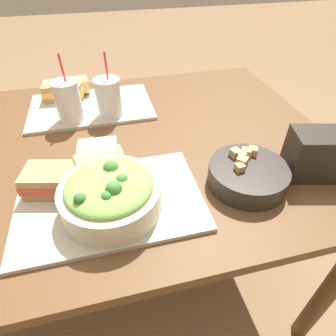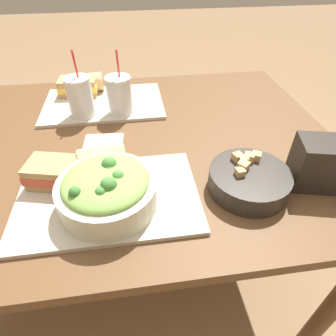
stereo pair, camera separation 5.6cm
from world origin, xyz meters
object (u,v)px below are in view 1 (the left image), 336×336
(sandwich_near, at_px, (54,180))
(salad_bowl, at_px, (110,193))
(drink_cup_dark, at_px, (68,102))
(chip_bag, at_px, (317,154))
(sandwich_far, at_px, (63,90))
(soup_bowl, at_px, (247,174))
(napkin_folded, at_px, (97,146))
(baguette_far, at_px, (74,86))
(drink_cup_red, at_px, (109,99))
(baguette_near, at_px, (101,163))

(sandwich_near, bearing_deg, salad_bowl, -22.39)
(drink_cup_dark, xyz_separation_m, chip_bag, (0.65, -0.44, -0.01))
(sandwich_far, relative_size, drink_cup_dark, 0.68)
(soup_bowl, relative_size, drink_cup_dark, 0.90)
(salad_bowl, relative_size, napkin_folded, 1.81)
(baguette_far, height_order, drink_cup_dark, drink_cup_dark)
(sandwich_far, height_order, baguette_far, baguette_far)
(soup_bowl, height_order, napkin_folded, soup_bowl)
(sandwich_far, bearing_deg, salad_bowl, -74.62)
(soup_bowl, distance_m, drink_cup_dark, 0.63)
(sandwich_far, relative_size, baguette_far, 1.24)
(soup_bowl, bearing_deg, drink_cup_red, 126.21)
(drink_cup_red, height_order, napkin_folded, drink_cup_red)
(baguette_near, height_order, sandwich_far, baguette_near)
(soup_bowl, distance_m, baguette_near, 0.39)
(salad_bowl, bearing_deg, soup_bowl, 2.44)
(sandwich_far, distance_m, napkin_folded, 0.36)
(sandwich_near, relative_size, drink_cup_dark, 0.70)
(soup_bowl, relative_size, drink_cup_red, 0.92)
(sandwich_far, xyz_separation_m, drink_cup_dark, (0.03, -0.18, 0.03))
(sandwich_near, relative_size, drink_cup_red, 0.72)
(chip_bag, xyz_separation_m, napkin_folded, (-0.57, 0.28, -0.06))
(sandwich_near, distance_m, baguette_far, 0.55)
(sandwich_near, distance_m, napkin_folded, 0.22)
(salad_bowl, bearing_deg, sandwich_far, 101.63)
(napkin_folded, bearing_deg, baguette_far, 100.20)
(napkin_folded, bearing_deg, soup_bowl, -35.32)
(baguette_near, distance_m, drink_cup_red, 0.32)
(drink_cup_dark, distance_m, chip_bag, 0.78)
(baguette_near, height_order, napkin_folded, baguette_near)
(salad_bowl, relative_size, drink_cup_dark, 1.02)
(sandwich_near, xyz_separation_m, napkin_folded, (0.11, 0.19, -0.04))
(baguette_far, distance_m, chip_bag, 0.90)
(sandwich_far, relative_size, drink_cup_red, 0.70)
(sandwich_near, xyz_separation_m, drink_cup_red, (0.17, 0.35, 0.03))
(sandwich_far, distance_m, drink_cup_red, 0.24)
(drink_cup_red, relative_size, chip_bag, 1.33)
(drink_cup_dark, bearing_deg, sandwich_far, 99.54)
(chip_bag, height_order, napkin_folded, chip_bag)
(soup_bowl, distance_m, baguette_far, 0.77)
(soup_bowl, bearing_deg, drink_cup_dark, 136.18)
(drink_cup_red, relative_size, napkin_folded, 1.73)
(salad_bowl, relative_size, baguette_far, 1.86)
(sandwich_far, height_order, drink_cup_red, drink_cup_red)
(salad_bowl, relative_size, sandwich_near, 1.46)
(baguette_near, distance_m, sandwich_far, 0.51)
(soup_bowl, height_order, drink_cup_red, drink_cup_red)
(drink_cup_red, bearing_deg, baguette_near, -99.07)
(drink_cup_dark, xyz_separation_m, napkin_folded, (0.07, -0.17, -0.08))
(salad_bowl, bearing_deg, chip_bag, 0.98)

